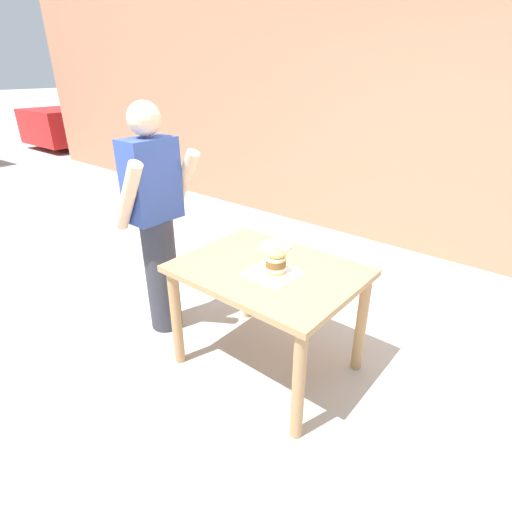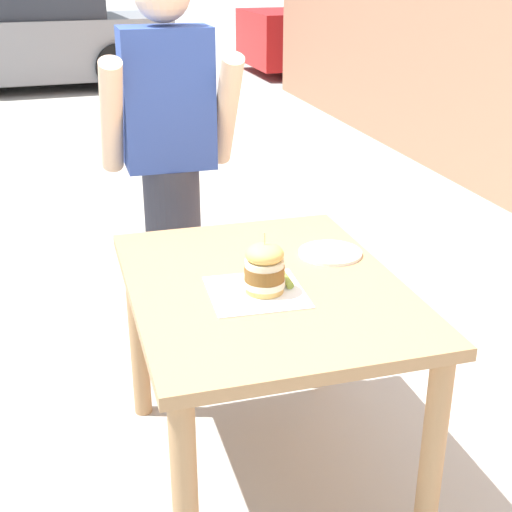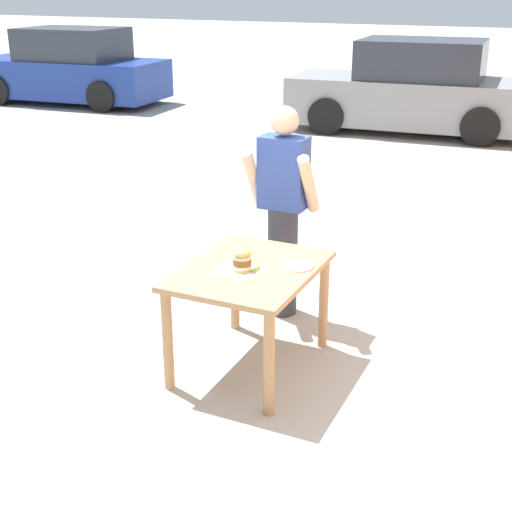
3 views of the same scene
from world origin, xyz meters
name	(u,v)px [view 3 (image 3 of 3)]	position (x,y,z in m)	size (l,w,h in m)	color
ground_plane	(250,366)	(0.00, 0.00, 0.00)	(80.00, 80.00, 0.00)	#ADAAA3
patio_table	(250,284)	(0.00, 0.00, 0.63)	(0.85, 1.10, 0.75)	tan
serving_paper	(239,270)	(-0.05, -0.07, 0.75)	(0.29, 0.29, 0.00)	white
sandwich	(242,259)	(-0.02, -0.07, 0.83)	(0.13, 0.13, 0.19)	#E5B25B
pickle_spear	(256,269)	(0.06, -0.03, 0.77)	(0.02, 0.02, 0.09)	#8EA83D
side_plate_with_forks	(297,266)	(0.28, 0.16, 0.76)	(0.22, 0.22, 0.02)	white
diner_across_table	(283,210)	(-0.14, 0.91, 0.88)	(0.55, 0.35, 1.69)	#33333D
parked_car_mid_block	(71,69)	(-8.53, 8.79, 0.72)	(4.32, 2.09, 1.60)	navy
parked_car_far_end	(413,91)	(-0.97, 8.80, 0.72)	(4.31, 2.05, 1.60)	gray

